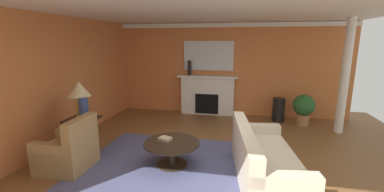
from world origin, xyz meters
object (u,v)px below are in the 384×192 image
Objects in this scene: vase_tall_corner at (278,110)px; potted_plant at (304,107)px; side_table at (83,132)px; table_lamp at (79,93)px; mantel_mirror at (208,56)px; coffee_table at (172,148)px; fireplace at (207,96)px; vase_on_side_table at (84,109)px; armchair_near_window at (69,152)px; vase_mantel_left at (189,68)px; sofa at (263,162)px.

vase_tall_corner is 0.79× the size of potted_plant.
table_lamp is (0.00, 0.00, 0.82)m from side_table.
mantel_mirror is 3.86m from coffee_table.
coffee_table is 1.95m from side_table.
coffee_table is (-0.13, -3.45, -0.23)m from fireplace.
fireplace is 3.83m from side_table.
fireplace is at bearing 57.27° from table_lamp.
potted_plant is at bearing -11.53° from fireplace.
table_lamp is at bearing 141.34° from vase_on_side_table.
armchair_near_window is at bearing -114.82° from mantel_mirror.
vase_on_side_table is 3.60m from vase_mantel_left.
vase_tall_corner is (0.62, 3.30, 0.03)m from sofa.
coffee_table is at bearing -133.90° from potted_plant.
armchair_near_window is at bearing -164.51° from coffee_table.
fireplace reaches higher than vase_tall_corner.
vase_mantel_left reaches higher than sofa.
sofa is 3.65m from table_lamp.
vase_tall_corner is (4.13, 2.92, -0.07)m from side_table.
sofa is at bearing -6.22° from side_table.
side_table is 1.07× the size of vase_tall_corner.
sofa is (1.44, -3.60, -0.27)m from fireplace.
vase_tall_corner reaches higher than coffee_table.
table_lamp is 1.62× the size of vase_on_side_table.
potted_plant is at bearing 31.39° from vase_on_side_table.
table_lamp reaches higher than vase_tall_corner.
coffee_table is (-1.58, 0.15, 0.04)m from sofa.
armchair_near_window is (-1.87, -3.93, -0.26)m from fireplace.
coffee_table is 1.88m from vase_on_side_table.
side_table is 5.44m from potted_plant.
potted_plant is (1.22, 3.06, 0.19)m from sofa.
vase_mantel_left is 3.38m from potted_plant.
mantel_mirror is at bearing 58.22° from side_table.
coffee_table is at bearing 174.50° from sofa.
coffee_table is at bearing 15.49° from armchair_near_window.
potted_plant is at bearing 46.10° from coffee_table.
vase_mantel_left is at bearing -174.86° from fireplace.
table_lamp is 0.35m from vase_on_side_table.
side_table is at bearing -122.73° from fireplace.
potted_plant is at bearing 36.76° from armchair_near_window.
potted_plant is at bearing 68.28° from sofa.
mantel_mirror is 2.28× the size of vase_tall_corner.
vase_mantel_left is at bearing 119.30° from sofa.
vase_mantel_left reaches higher than table_lamp.
sofa is at bearing -68.16° from fireplace.
vase_tall_corner is at bearing 79.39° from sofa.
armchair_near_window reaches higher than coffee_table.
mantel_mirror is 0.68× the size of sofa.
table_lamp reaches higher than armchair_near_window.
vase_mantel_left reaches higher than fireplace.
vase_on_side_table is 5.05m from vase_tall_corner.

